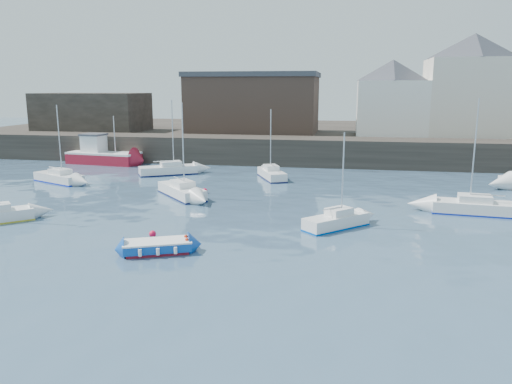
% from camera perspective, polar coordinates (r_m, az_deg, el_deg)
% --- Properties ---
extents(water, '(220.00, 220.00, 0.00)m').
position_cam_1_polar(water, '(23.33, -5.43, -9.60)').
color(water, '#2D4760').
rests_on(water, ground).
extents(quay_wall, '(90.00, 5.00, 3.00)m').
position_cam_1_polar(quay_wall, '(56.62, 4.24, 4.70)').
color(quay_wall, '#28231E').
rests_on(quay_wall, ground).
extents(land_strip, '(90.00, 32.00, 2.80)m').
position_cam_1_polar(land_strip, '(74.45, 5.76, 6.30)').
color(land_strip, '#28231E').
rests_on(land_strip, ground).
extents(bldg_east_a, '(13.36, 13.36, 11.80)m').
position_cam_1_polar(bldg_east_a, '(64.39, 23.42, 11.16)').
color(bldg_east_a, beige).
rests_on(bldg_east_a, land_strip).
extents(bldg_east_d, '(11.14, 11.14, 8.95)m').
position_cam_1_polar(bldg_east_d, '(62.57, 15.23, 10.39)').
color(bldg_east_d, white).
rests_on(bldg_east_d, land_strip).
extents(warehouse, '(16.40, 10.40, 7.60)m').
position_cam_1_polar(warehouse, '(65.02, -0.25, 10.18)').
color(warehouse, '#3D2D26').
rests_on(warehouse, land_strip).
extents(bldg_west, '(14.00, 8.00, 5.00)m').
position_cam_1_polar(bldg_west, '(71.57, -18.20, 8.69)').
color(bldg_west, '#353028').
rests_on(bldg_west, land_strip).
extents(blue_dinghy, '(3.83, 2.78, 0.67)m').
position_cam_1_polar(blue_dinghy, '(26.76, -11.22, -6.09)').
color(blue_dinghy, maroon).
rests_on(blue_dinghy, ground).
extents(fishing_boat, '(8.52, 4.06, 5.43)m').
position_cam_1_polar(fishing_boat, '(59.67, -17.21, 4.13)').
color(fishing_boat, maroon).
rests_on(fishing_boat, ground).
extents(sailboat_b, '(5.20, 5.52, 7.40)m').
position_cam_1_polar(sailboat_b, '(40.07, -8.49, 0.16)').
color(sailboat_b, white).
rests_on(sailboat_b, ground).
extents(sailboat_c, '(4.16, 4.18, 5.88)m').
position_cam_1_polar(sailboat_c, '(31.22, 9.18, -3.27)').
color(sailboat_c, white).
rests_on(sailboat_c, ground).
extents(sailboat_d, '(6.31, 2.60, 7.83)m').
position_cam_1_polar(sailboat_d, '(37.46, 24.06, -1.58)').
color(sailboat_d, white).
rests_on(sailboat_d, ground).
extents(sailboat_e, '(5.68, 3.88, 7.02)m').
position_cam_1_polar(sailboat_e, '(49.08, -21.58, 1.57)').
color(sailboat_e, white).
rests_on(sailboat_e, ground).
extents(sailboat_f, '(3.53, 5.23, 6.53)m').
position_cam_1_polar(sailboat_f, '(47.55, 1.81, 2.09)').
color(sailboat_f, white).
rests_on(sailboat_f, ground).
extents(sailboat_h, '(5.84, 4.46, 7.34)m').
position_cam_1_polar(sailboat_h, '(50.59, -9.95, 2.53)').
color(sailboat_h, white).
rests_on(sailboat_h, ground).
extents(buoy_near, '(0.41, 0.41, 0.41)m').
position_cam_1_polar(buoy_near, '(29.70, -11.72, -5.06)').
color(buoy_near, red).
rests_on(buoy_near, ground).
extents(buoy_mid, '(0.41, 0.41, 0.41)m').
position_cam_1_polar(buoy_mid, '(31.86, 6.18, -3.71)').
color(buoy_mid, red).
rests_on(buoy_mid, ground).
extents(buoy_far, '(0.43, 0.43, 0.43)m').
position_cam_1_polar(buoy_far, '(41.22, -5.87, -0.13)').
color(buoy_far, red).
rests_on(buoy_far, ground).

